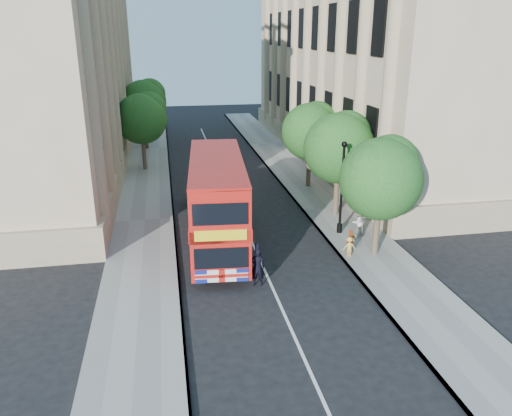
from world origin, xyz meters
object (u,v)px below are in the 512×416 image
lamp_post (342,192)px  woman_pedestrian (358,222)px  police_constable (258,267)px  double_decker_bus (217,200)px  box_van (208,190)px

lamp_post → woman_pedestrian: bearing=-36.6°
woman_pedestrian → lamp_post: bearing=-57.6°
lamp_post → police_constable: 7.68m
double_decker_bus → woman_pedestrian: bearing=3.2°
box_van → lamp_post: bearing=-44.4°
box_van → police_constable: bearing=-88.3°
lamp_post → double_decker_bus: lamp_post is taller
woman_pedestrian → double_decker_bus: bearing=-22.5°
lamp_post → woman_pedestrian: lamp_post is taller
lamp_post → double_decker_bus: size_ratio=0.51×
box_van → police_constable: size_ratio=2.59×
lamp_post → double_decker_bus: 6.84m
box_van → woman_pedestrian: box_van is taller
police_constable → woman_pedestrian: police_constable is taller
box_van → woman_pedestrian: (7.60, -6.24, -0.35)m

